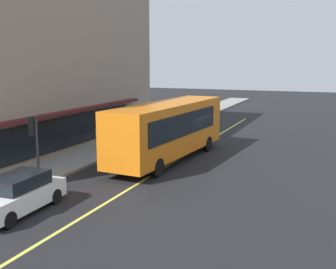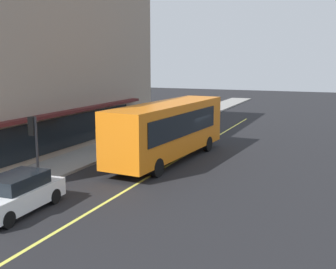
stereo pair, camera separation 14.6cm
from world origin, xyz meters
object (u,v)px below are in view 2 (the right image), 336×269
(bus, at_px, (169,128))
(pedestrian_near_storefront, at_px, (98,136))
(traffic_light, at_px, (33,133))
(car_white, at_px, (16,194))

(bus, xyz_separation_m, pedestrian_near_storefront, (0.21, 5.13, -0.89))
(traffic_light, bearing_deg, car_white, -151.44)
(bus, distance_m, car_white, 10.79)
(traffic_light, bearing_deg, bus, -29.90)
(car_white, bearing_deg, bus, -12.22)
(traffic_light, relative_size, pedestrian_near_storefront, 2.02)
(bus, height_order, traffic_light, bus)
(bus, distance_m, pedestrian_near_storefront, 5.21)
(bus, height_order, pedestrian_near_storefront, bus)
(car_white, bearing_deg, pedestrian_near_storefront, 14.96)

